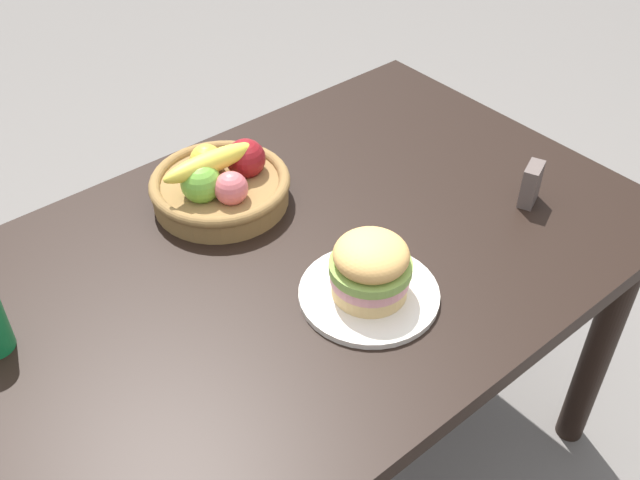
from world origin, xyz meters
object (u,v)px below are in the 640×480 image
sandwich (371,267)px  fruit_basket (220,183)px  plate (369,294)px  napkin_holder (531,184)px

sandwich → fruit_basket: (-0.04, 0.40, -0.02)m
fruit_basket → plate: bearing=-83.6°
napkin_holder → plate: bearing=156.5°
sandwich → napkin_holder: (0.44, -0.01, -0.03)m
plate → napkin_holder: size_ratio=2.83×
fruit_basket → napkin_holder: (0.49, -0.41, -0.00)m
sandwich → napkin_holder: sandwich is taller
plate → sandwich: (0.00, 0.00, 0.07)m
plate → sandwich: size_ratio=1.73×
plate → fruit_basket: fruit_basket is taller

